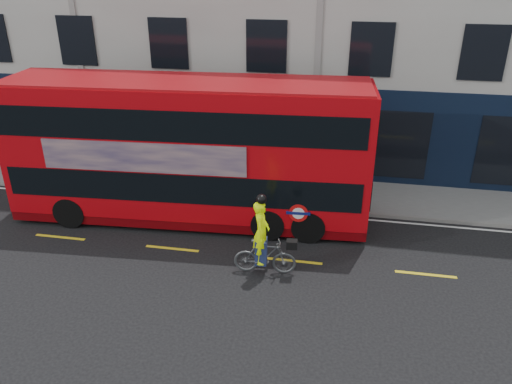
# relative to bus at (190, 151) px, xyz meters

# --- Properties ---
(ground) EXTENTS (120.00, 120.00, 0.00)m
(ground) POSITION_rel_bus_xyz_m (3.98, -3.80, -2.57)
(ground) COLOR black
(ground) RESTS_ON ground
(pavement) EXTENTS (60.00, 3.00, 0.12)m
(pavement) POSITION_rel_bus_xyz_m (3.98, 2.70, -2.51)
(pavement) COLOR gray
(pavement) RESTS_ON ground
(kerb) EXTENTS (60.00, 0.12, 0.13)m
(kerb) POSITION_rel_bus_xyz_m (3.98, 1.20, -2.51)
(kerb) COLOR slate
(kerb) RESTS_ON ground
(road_edge_line) EXTENTS (58.00, 0.10, 0.01)m
(road_edge_line) POSITION_rel_bus_xyz_m (3.98, 0.90, -2.57)
(road_edge_line) COLOR silver
(road_edge_line) RESTS_ON ground
(lane_dashes) EXTENTS (58.00, 0.12, 0.01)m
(lane_dashes) POSITION_rel_bus_xyz_m (3.98, -2.30, -2.57)
(lane_dashes) COLOR yellow
(lane_dashes) RESTS_ON ground
(bus) EXTENTS (12.58, 3.56, 5.02)m
(bus) POSITION_rel_bus_xyz_m (0.00, 0.00, 0.00)
(bus) COLOR #B7070E
(bus) RESTS_ON ground
(cyclist) EXTENTS (1.91, 0.76, 2.61)m
(cyclist) POSITION_rel_bus_xyz_m (3.15, -3.08, -1.69)
(cyclist) COLOR #4F5255
(cyclist) RESTS_ON ground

